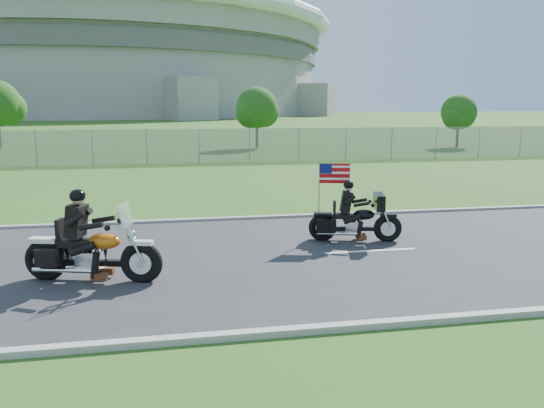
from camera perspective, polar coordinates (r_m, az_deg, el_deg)
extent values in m
plane|color=#275219|center=(11.91, -7.86, -6.17)|extent=(420.00, 420.00, 0.00)
cube|color=#28282B|center=(11.91, -7.87, -6.08)|extent=(120.00, 8.00, 0.04)
cube|color=#9E9B93|center=(15.82, -8.58, -1.77)|extent=(120.00, 0.18, 0.12)
cube|color=#9E9B93|center=(8.10, -6.44, -14.09)|extent=(120.00, 0.18, 0.12)
cube|color=gray|center=(31.81, -18.76, 5.76)|extent=(60.00, 0.03, 2.00)
cylinder|color=#A3A099|center=(182.56, -17.04, 12.34)|extent=(130.00, 130.00, 20.00)
cylinder|color=#605E5B|center=(182.95, -17.17, 14.52)|extent=(132.00, 132.00, 4.00)
cylinder|color=#A3A099|center=(183.49, -17.27, 16.39)|extent=(134.00, 134.00, 6.00)
torus|color=white|center=(183.96, -17.35, 17.63)|extent=(140.40, 140.40, 4.40)
cylinder|color=#382316|center=(41.95, -1.64, 7.75)|extent=(0.22, 0.22, 2.52)
sphere|color=#155116|center=(41.90, -1.65, 10.33)|extent=(3.20, 3.20, 3.20)
sphere|color=#155116|center=(42.48, -0.89, 9.85)|extent=(2.40, 2.40, 2.40)
sphere|color=#155116|center=(41.42, -2.34, 9.70)|extent=(2.24, 2.24, 2.24)
sphere|color=#155116|center=(47.69, -26.46, 9.22)|extent=(2.70, 2.70, 2.70)
cylinder|color=#382316|center=(45.41, 19.32, 7.21)|extent=(0.22, 0.22, 2.24)
sphere|color=#155116|center=(45.35, 19.46, 9.32)|extent=(2.80, 2.80, 2.80)
sphere|color=#155116|center=(46.00, 19.78, 8.91)|extent=(2.10, 2.10, 2.10)
sphere|color=#155116|center=(44.82, 19.10, 8.82)|extent=(1.96, 1.96, 1.96)
torus|color=black|center=(10.60, -13.87, -6.13)|extent=(0.86, 0.42, 0.84)
torus|color=black|center=(11.36, -23.17, -5.57)|extent=(0.86, 0.42, 0.84)
ellipsoid|color=#CF600F|center=(10.74, -17.58, -3.84)|extent=(0.71, 0.52, 0.32)
cube|color=black|center=(10.99, -20.42, -3.94)|extent=(0.69, 0.49, 0.14)
cube|color=black|center=(10.87, -20.30, -1.70)|extent=(0.38, 0.51, 0.62)
sphere|color=black|center=(10.75, -20.20, 0.83)|extent=(0.38, 0.38, 0.31)
cube|color=silver|center=(10.46, -15.45, -1.05)|extent=(0.18, 0.51, 0.45)
torus|color=black|center=(13.62, 12.34, -2.57)|extent=(0.73, 0.34, 0.71)
torus|color=black|center=(13.46, 5.46, -2.53)|extent=(0.73, 0.34, 0.71)
ellipsoid|color=black|center=(13.47, 9.86, -1.13)|extent=(0.59, 0.43, 0.27)
cube|color=black|center=(13.42, 7.73, -1.27)|extent=(0.58, 0.40, 0.12)
cube|color=black|center=(13.35, 7.98, 0.30)|extent=(0.31, 0.43, 0.53)
sphere|color=black|center=(13.29, 8.23, 2.04)|extent=(0.31, 0.31, 0.26)
cube|color=black|center=(13.45, 11.44, 0.26)|extent=(0.39, 0.80, 0.38)
cube|color=#B70C11|center=(13.42, 6.76, 3.28)|extent=(0.75, 0.20, 0.50)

